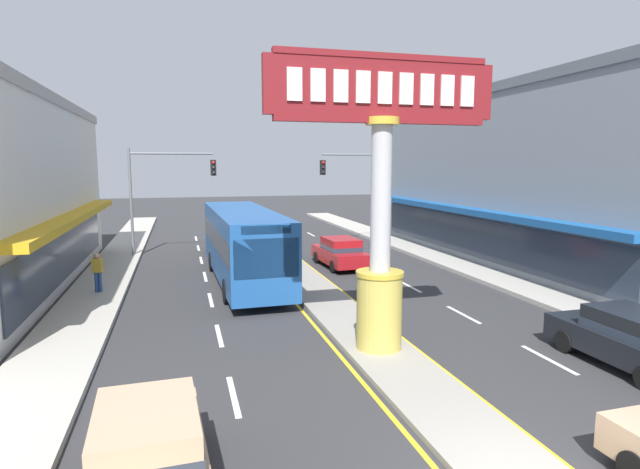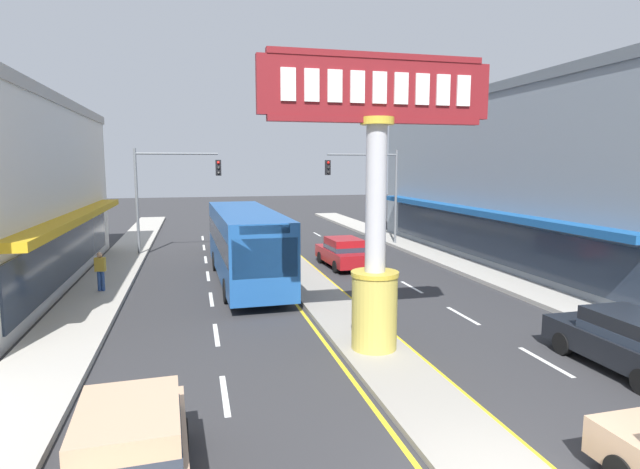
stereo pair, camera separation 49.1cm
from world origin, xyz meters
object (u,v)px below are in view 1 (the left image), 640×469
at_px(traffic_light_left_side, 163,183).
at_px(traffic_light_right_side, 365,181).
at_px(bus_near_right_lane, 243,241).
at_px(sedan_far_right_lane, 631,338).
at_px(sedan_far_left_oncoming, 148,459).
at_px(storefront_right, 545,177).
at_px(sedan_kerb_right, 340,252).
at_px(district_sign, 381,208).
at_px(suv_near_left_lane, 226,235).
at_px(pedestrian_near_kerb, 98,270).

bearing_deg(traffic_light_left_side, traffic_light_right_side, 1.26).
relative_size(traffic_light_right_side, bus_near_right_lane, 0.55).
distance_m(sedan_far_right_lane, sedan_far_left_oncoming, 12.10).
bearing_deg(storefront_right, sedan_far_left_oncoming, -140.87).
bearing_deg(sedan_kerb_right, sedan_far_left_oncoming, -116.30).
xyz_separation_m(district_sign, storefront_right, (13.92, 10.85, 0.50)).
height_order(traffic_light_left_side, sedan_far_left_oncoming, traffic_light_left_side).
bearing_deg(sedan_far_right_lane, district_sign, 154.90).
xyz_separation_m(storefront_right, bus_near_right_lane, (-16.53, -1.03, -2.74)).
bearing_deg(traffic_light_right_side, storefront_right, -43.12).
bearing_deg(sedan_kerb_right, storefront_right, -5.70).
height_order(suv_near_left_lane, sedan_kerb_right, suv_near_left_lane).
relative_size(storefront_right, sedan_far_right_lane, 6.05).
relative_size(district_sign, suv_near_left_lane, 1.74).
bearing_deg(suv_near_left_lane, storefront_right, -25.59).
relative_size(traffic_light_left_side, sedan_far_left_oncoming, 1.42).
bearing_deg(district_sign, suv_near_left_lane, 97.93).
height_order(district_sign, traffic_light_right_side, district_sign).
bearing_deg(district_sign, bus_near_right_lane, 104.91).
bearing_deg(suv_near_left_lane, pedestrian_near_kerb, -120.91).
relative_size(sedan_far_right_lane, sedan_kerb_right, 0.99).
height_order(storefront_right, sedan_far_left_oncoming, storefront_right).
relative_size(district_sign, storefront_right, 0.31).
height_order(sedan_far_right_lane, sedan_far_left_oncoming, same).
xyz_separation_m(storefront_right, suv_near_left_lane, (-16.53, 7.92, -3.62)).
distance_m(bus_near_right_lane, sedan_kerb_right, 5.76).
distance_m(sedan_kerb_right, pedestrian_near_kerb, 11.64).
xyz_separation_m(traffic_light_right_side, bus_near_right_lane, (-8.81, -8.26, -2.38)).
distance_m(traffic_light_left_side, traffic_light_right_side, 12.40).
bearing_deg(sedan_far_right_lane, pedestrian_near_kerb, 141.40).
bearing_deg(sedan_far_left_oncoming, bus_near_right_lane, 77.67).
xyz_separation_m(storefront_right, sedan_far_left_oncoming, (-19.84, -16.14, -3.82)).
relative_size(district_sign, traffic_light_left_side, 1.30).
distance_m(traffic_light_left_side, sedan_kerb_right, 11.12).
bearing_deg(traffic_light_left_side, district_sign, -70.80).
bearing_deg(bus_near_right_lane, district_sign, -75.09).
bearing_deg(sedan_far_left_oncoming, traffic_light_right_side, 62.59).
height_order(sedan_far_left_oncoming, sedan_kerb_right, same).
bearing_deg(district_sign, traffic_light_right_side, 71.07).
xyz_separation_m(storefront_right, traffic_light_left_side, (-20.12, 6.96, -0.36)).
distance_m(traffic_light_left_side, sedan_far_left_oncoming, 23.35).
bearing_deg(bus_near_right_lane, sedan_far_right_lane, -55.89).
bearing_deg(traffic_light_left_side, bus_near_right_lane, -65.81).
height_order(storefront_right, suv_near_left_lane, storefront_right).
relative_size(storefront_right, traffic_light_left_side, 4.22).
xyz_separation_m(traffic_light_left_side, sedan_far_left_oncoming, (0.28, -23.09, -3.46)).
xyz_separation_m(storefront_right, sedan_kerb_right, (-11.30, 1.13, -3.82)).
xyz_separation_m(traffic_light_left_side, sedan_far_right_lane, (12.11, -20.57, -3.46)).
distance_m(bus_near_right_lane, sedan_far_left_oncoming, 15.50).
xyz_separation_m(traffic_light_left_side, traffic_light_right_side, (12.40, 0.27, 0.00)).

